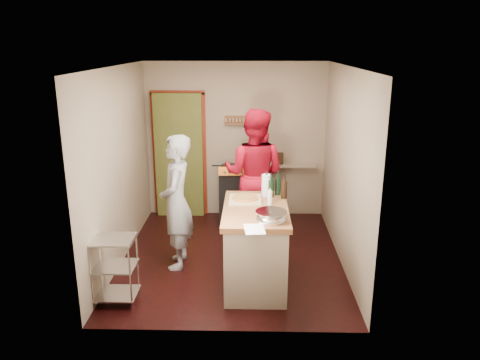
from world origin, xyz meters
The scene contains 10 objects.
floor centered at (0.00, 0.00, 0.00)m, with size 3.50×3.50×0.00m, color black.
back_wall centered at (-0.64, 1.78, 1.13)m, with size 3.00×0.44×2.60m.
left_wall centered at (-1.50, 0.00, 1.30)m, with size 0.04×3.50×2.60m, color gray.
right_wall centered at (1.50, 0.00, 1.30)m, with size 0.04×3.50×2.60m, color gray.
ceiling centered at (0.00, 0.00, 2.61)m, with size 3.00×3.50×0.02m, color white.
stove centered at (0.05, 1.42, 0.45)m, with size 0.60×0.63×1.00m.
wire_shelving centered at (-1.28, -1.20, 0.44)m, with size 0.48×0.40×0.80m.
island centered at (0.33, -0.71, 0.52)m, with size 0.79×1.48×1.30m.
person_stripe centered at (-0.71, -0.25, 0.89)m, with size 0.65×0.43×1.78m, color #9D9DA2.
person_red centered at (0.31, 0.79, 0.99)m, with size 0.96×0.75×1.97m, color #B30B22.
Camera 1 is at (0.26, -5.97, 2.90)m, focal length 35.00 mm.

